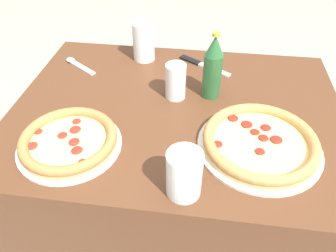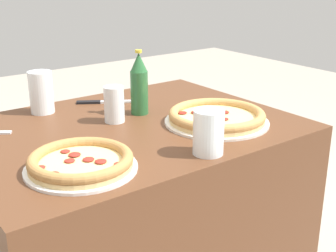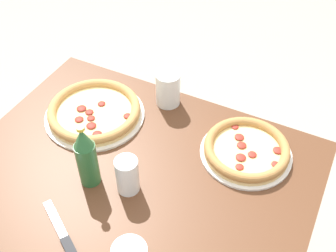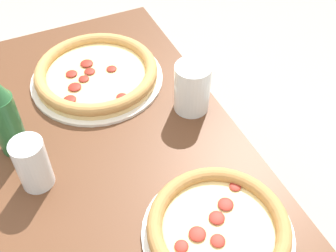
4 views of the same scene
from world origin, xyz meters
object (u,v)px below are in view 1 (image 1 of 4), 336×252
object	(u,v)px
beer_bottle	(213,68)
glass_lemonade	(184,175)
glass_iced_tea	(176,83)
glass_orange_juice	(144,43)
spoon	(76,64)
pizza_margherita	(69,141)
knife	(202,65)
pizza_salami	(260,142)

from	to	relation	value
beer_bottle	glass_lemonade	bearing A→B (deg)	83.31
glass_iced_tea	glass_orange_juice	bearing A→B (deg)	-57.43
glass_lemonade	spoon	xyz separation A→B (m)	(0.46, -0.54, -0.05)
pizza_margherita	spoon	distance (m)	0.45
glass_iced_tea	knife	world-z (taller)	glass_iced_tea
pizza_salami	glass_iced_tea	bearing A→B (deg)	-39.43
glass_orange_juice	knife	size ratio (longest dim) A/B	0.73
pizza_salami	beer_bottle	bearing A→B (deg)	-58.77
glass_orange_juice	knife	distance (m)	0.23
pizza_margherita	glass_orange_juice	distance (m)	0.52
beer_bottle	glass_orange_juice	bearing A→B (deg)	-38.56
beer_bottle	spoon	xyz separation A→B (m)	(0.51, -0.13, -0.10)
glass_iced_tea	beer_bottle	xyz separation A→B (m)	(-0.11, -0.02, 0.05)
pizza_salami	beer_bottle	world-z (taller)	beer_bottle
glass_orange_juice	spoon	size ratio (longest dim) A/B	0.99
pizza_margherita	glass_orange_juice	xyz separation A→B (m)	(-0.11, -0.51, 0.04)
knife	spoon	distance (m)	0.47
glass_lemonade	beer_bottle	xyz separation A→B (m)	(-0.05, -0.41, 0.05)
pizza_salami	glass_lemonade	xyz separation A→B (m)	(0.19, 0.17, 0.04)
glass_iced_tea	spoon	distance (m)	0.42
glass_lemonade	spoon	size ratio (longest dim) A/B	0.85
glass_orange_juice	glass_lemonade	size ratio (longest dim) A/B	1.17
beer_bottle	spoon	bearing A→B (deg)	-14.03
beer_bottle	knife	world-z (taller)	beer_bottle
glass_orange_juice	knife	xyz separation A→B (m)	(-0.23, 0.02, -0.06)
glass_iced_tea	pizza_salami	bearing A→B (deg)	140.57
glass_iced_tea	glass_lemonade	world-z (taller)	glass_lemonade
knife	pizza_margherita	bearing A→B (deg)	55.36
pizza_margherita	glass_orange_juice	bearing A→B (deg)	-102.20
pizza_salami	spoon	distance (m)	0.74
knife	spoon	bearing A→B (deg)	7.20
pizza_margherita	glass_iced_tea	xyz separation A→B (m)	(-0.26, -0.27, 0.03)
glass_iced_tea	spoon	size ratio (longest dim) A/B	0.81
glass_lemonade	knife	world-z (taller)	glass_lemonade
glass_orange_juice	glass_iced_tea	size ratio (longest dim) A/B	1.23
glass_iced_tea	glass_lemonade	size ratio (longest dim) A/B	0.95
pizza_salami	pizza_margherita	world-z (taller)	same
glass_iced_tea	spoon	bearing A→B (deg)	-20.98
pizza_margherita	beer_bottle	bearing A→B (deg)	-141.26
glass_iced_tea	pizza_margherita	bearing A→B (deg)	46.65
pizza_salami	glass_iced_tea	xyz separation A→B (m)	(0.26, -0.21, 0.03)
pizza_margherita	glass_orange_juice	size ratio (longest dim) A/B	1.97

